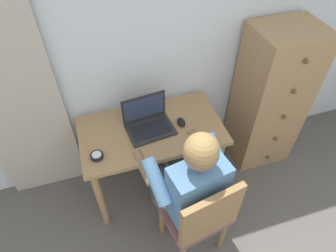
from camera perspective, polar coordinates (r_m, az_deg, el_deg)
The scene contains 9 objects.
wall_back at distance 2.24m, azimuth 0.48°, elevation 16.91°, with size 4.80×0.05×2.50m, color silver.
curtain_panel at distance 2.23m, azimuth -29.06°, elevation 7.36°, with size 0.62×0.03×2.30m, color #BCAD99.
desk at distance 2.31m, azimuth -3.11°, elevation -2.61°, with size 1.07×0.60×0.73m.
dresser at distance 2.71m, azimuth 18.99°, elevation 4.85°, with size 0.52×0.46×1.33m.
chair at distance 2.07m, azimuth 6.05°, elevation -16.77°, with size 0.48×0.47×0.89m.
person_seated at distance 1.99m, azimuth 3.73°, elevation -10.21°, with size 0.60×0.63×1.21m.
laptop at distance 2.20m, azimuth -3.84°, elevation 0.82°, with size 0.37×0.29×0.24m.
computer_mouse at distance 2.25m, azimuth 2.56°, elevation 0.75°, with size 0.06×0.10×0.03m, color black.
desk_clock at distance 2.09m, azimuth -13.56°, elevation -5.63°, with size 0.09×0.09×0.03m.
Camera 1 is at (-0.60, 0.33, 2.33)m, focal length 31.57 mm.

